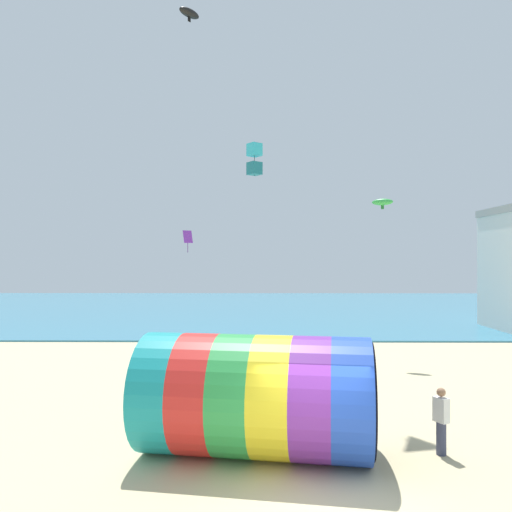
{
  "coord_description": "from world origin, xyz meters",
  "views": [
    {
      "loc": [
        -1.13,
        -9.84,
        4.83
      ],
      "look_at": [
        -1.25,
        4.41,
        4.91
      ],
      "focal_mm": 35.0,
      "sensor_mm": 36.0,
      "label": 1
    }
  ],
  "objects_px": {
    "kite_cyan_box": "(254,159)",
    "giant_inflatable_tube": "(256,395)",
    "kite_handler": "(441,421)",
    "kite_green_parafoil": "(382,202)",
    "kite_black_parafoil": "(189,13)",
    "kite_purple_diamond": "(188,237)"
  },
  "relations": [
    {
      "from": "kite_handler",
      "to": "kite_green_parafoil",
      "type": "relative_size",
      "value": 1.5
    },
    {
      "from": "kite_cyan_box",
      "to": "kite_handler",
      "type": "bearing_deg",
      "value": -64.25
    },
    {
      "from": "kite_black_parafoil",
      "to": "kite_green_parafoil",
      "type": "bearing_deg",
      "value": 25.25
    },
    {
      "from": "kite_purple_diamond",
      "to": "kite_cyan_box",
      "type": "bearing_deg",
      "value": -53.61
    },
    {
      "from": "kite_handler",
      "to": "kite_purple_diamond",
      "type": "distance_m",
      "value": 17.83
    },
    {
      "from": "kite_handler",
      "to": "kite_green_parafoil",
      "type": "height_order",
      "value": "kite_green_parafoil"
    },
    {
      "from": "giant_inflatable_tube",
      "to": "kite_green_parafoil",
      "type": "relative_size",
      "value": 5.45
    },
    {
      "from": "giant_inflatable_tube",
      "to": "kite_cyan_box",
      "type": "xyz_separation_m",
      "value": [
        -0.16,
        9.9,
        7.8
      ]
    },
    {
      "from": "kite_green_parafoil",
      "to": "kite_purple_diamond",
      "type": "bearing_deg",
      "value": 163.9
    },
    {
      "from": "kite_green_parafoil",
      "to": "giant_inflatable_tube",
      "type": "bearing_deg",
      "value": -116.65
    },
    {
      "from": "giant_inflatable_tube",
      "to": "kite_handler",
      "type": "xyz_separation_m",
      "value": [
        4.56,
        0.1,
        -0.64
      ]
    },
    {
      "from": "kite_purple_diamond",
      "to": "kite_green_parafoil",
      "type": "xyz_separation_m",
      "value": [
        9.92,
        -2.86,
        1.59
      ]
    },
    {
      "from": "giant_inflatable_tube",
      "to": "kite_green_parafoil",
      "type": "height_order",
      "value": "kite_green_parafoil"
    },
    {
      "from": "kite_handler",
      "to": "kite_black_parafoil",
      "type": "height_order",
      "value": "kite_black_parafoil"
    },
    {
      "from": "kite_handler",
      "to": "kite_black_parafoil",
      "type": "xyz_separation_m",
      "value": [
        -7.35,
        7.79,
        13.98
      ]
    },
    {
      "from": "kite_purple_diamond",
      "to": "kite_black_parafoil",
      "type": "bearing_deg",
      "value": -81.27
    },
    {
      "from": "kite_cyan_box",
      "to": "giant_inflatable_tube",
      "type": "bearing_deg",
      "value": -89.05
    },
    {
      "from": "kite_purple_diamond",
      "to": "kite_green_parafoil",
      "type": "bearing_deg",
      "value": -16.1
    },
    {
      "from": "kite_black_parafoil",
      "to": "kite_cyan_box",
      "type": "relative_size",
      "value": 0.73
    },
    {
      "from": "kite_cyan_box",
      "to": "kite_purple_diamond",
      "type": "distance_m",
      "value": 7.05
    },
    {
      "from": "kite_cyan_box",
      "to": "kite_green_parafoil",
      "type": "bearing_deg",
      "value": 19.2
    },
    {
      "from": "kite_black_parafoil",
      "to": "kite_purple_diamond",
      "type": "height_order",
      "value": "kite_black_parafoil"
    }
  ]
}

